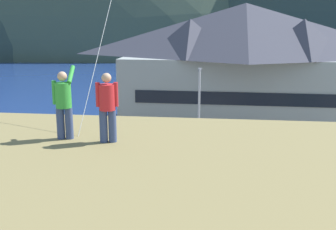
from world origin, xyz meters
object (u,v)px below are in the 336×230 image
(harbor_lodge, at_px, (244,63))
(person_companion, at_px, (107,105))
(person_kite_flyer, at_px, (64,102))
(storage_shed_waterside, at_px, (190,106))
(parked_car_front_row_silver, at_px, (305,213))
(wharf_dock, at_px, (170,99))
(moored_boat_wharfside, at_px, (147,93))
(moored_boat_outer_mooring, at_px, (199,93))
(parking_light_pole, at_px, (199,110))
(parked_car_front_row_end, at_px, (174,172))

(harbor_lodge, distance_m, person_companion, 30.38)
(person_kite_flyer, height_order, person_companion, person_kite_flyer)
(storage_shed_waterside, bearing_deg, parked_car_front_row_silver, -70.91)
(harbor_lodge, relative_size, wharf_dock, 2.07)
(harbor_lodge, height_order, person_companion, harbor_lodge)
(wharf_dock, height_order, person_companion, person_companion)
(moored_boat_wharfside, relative_size, moored_boat_outer_mooring, 0.90)
(parked_car_front_row_silver, relative_size, person_companion, 2.50)
(storage_shed_waterside, distance_m, parked_car_front_row_silver, 21.38)
(wharf_dock, bearing_deg, storage_shed_waterside, -74.33)
(moored_boat_wharfside, bearing_deg, person_companion, -81.33)
(parked_car_front_row_silver, bearing_deg, storage_shed_waterside, 109.09)
(storage_shed_waterside, xyz_separation_m, moored_boat_outer_mooring, (0.10, 15.63, -1.37))
(parked_car_front_row_silver, height_order, person_companion, person_companion)
(storage_shed_waterside, bearing_deg, harbor_lodge, 3.15)
(storage_shed_waterside, relative_size, parked_car_front_row_silver, 1.13)
(parked_car_front_row_silver, relative_size, person_kite_flyer, 2.34)
(person_companion, bearing_deg, storage_shed_waterside, 89.71)
(parked_car_front_row_silver, relative_size, parking_light_pole, 0.63)
(person_kite_flyer, bearing_deg, person_companion, -7.84)
(parking_light_pole, bearing_deg, moored_boat_wharfside, 107.72)
(person_kite_flyer, bearing_deg, parked_car_front_row_end, 84.43)
(parking_light_pole, relative_size, person_kite_flyer, 3.72)
(harbor_lodge, distance_m, moored_boat_outer_mooring, 17.08)
(moored_boat_wharfside, relative_size, person_companion, 4.10)
(storage_shed_waterside, bearing_deg, person_kite_flyer, -92.58)
(wharf_dock, distance_m, moored_boat_outer_mooring, 4.78)
(moored_boat_outer_mooring, height_order, parked_car_front_row_end, moored_boat_outer_mooring)
(moored_boat_wharfside, bearing_deg, parked_car_front_row_silver, -68.47)
(harbor_lodge, xyz_separation_m, parked_car_front_row_end, (-4.98, -15.67, -5.29))
(moored_boat_outer_mooring, relative_size, person_companion, 4.55)
(parked_car_front_row_silver, distance_m, person_kite_flyer, 14.34)
(parking_light_pole, bearing_deg, storage_shed_waterside, 96.93)
(parked_car_front_row_end, xyz_separation_m, person_companion, (-0.19, -14.21, 7.11))
(parked_car_front_row_silver, height_order, person_kite_flyer, person_kite_flyer)
(harbor_lodge, relative_size, person_companion, 13.65)
(moored_boat_wharfside, height_order, parked_car_front_row_end, moored_boat_wharfside)
(moored_boat_outer_mooring, height_order, parking_light_pole, parking_light_pole)
(storage_shed_waterside, bearing_deg, moored_boat_wharfside, 114.66)
(wharf_dock, distance_m, moored_boat_wharfside, 4.40)
(wharf_dock, relative_size, parked_car_front_row_silver, 2.64)
(storage_shed_waterside, relative_size, person_companion, 2.81)
(harbor_lodge, xyz_separation_m, parked_car_front_row_silver, (1.96, -20.45, -5.29))
(wharf_dock, height_order, person_kite_flyer, person_kite_flyer)
(parked_car_front_row_end, relative_size, parking_light_pole, 0.62)
(parked_car_front_row_silver, xyz_separation_m, person_kite_flyer, (-8.31, -9.26, 7.13))
(storage_shed_waterside, height_order, parking_light_pole, parking_light_pole)
(harbor_lodge, relative_size, storage_shed_waterside, 4.86)
(storage_shed_waterside, bearing_deg, person_companion, -90.29)
(parked_car_front_row_end, height_order, parked_car_front_row_silver, same)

